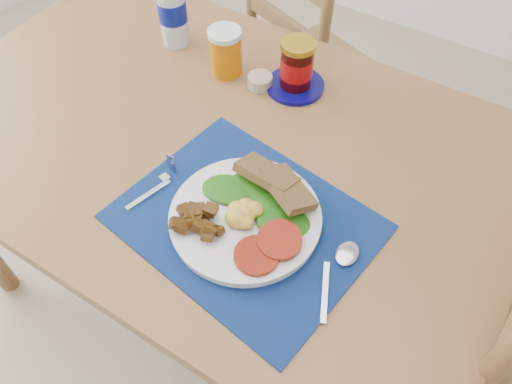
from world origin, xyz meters
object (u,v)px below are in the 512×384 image
jam_on_saucer (296,68)px  juice_glass (226,53)px  chair_far (306,46)px  breakfast_plate (242,215)px  water_bottle (171,4)px

jam_on_saucer → juice_glass: bearing=-168.0°
chair_far → juice_glass: bearing=109.5°
breakfast_plate → jam_on_saucer: 0.43m
water_bottle → juice_glass: water_bottle is taller
water_bottle → juice_glass: bearing=-10.0°
juice_glass → jam_on_saucer: 0.18m
chair_far → jam_on_saucer: bearing=132.5°
juice_glass → jam_on_saucer: jam_on_saucer is taller
water_bottle → jam_on_saucer: 0.37m
water_bottle → jam_on_saucer: (0.37, 0.01, -0.05)m
breakfast_plate → juice_glass: (-0.29, 0.38, 0.03)m
chair_far → water_bottle: 0.57m
juice_glass → chair_far: bearing=89.8°
chair_far → breakfast_plate: size_ratio=3.60×
water_bottle → breakfast_plate: bearing=-40.6°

